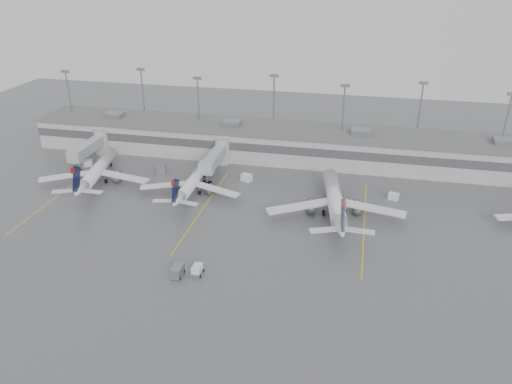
% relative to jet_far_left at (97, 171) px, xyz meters
% --- Properties ---
extents(ground, '(260.00, 260.00, 0.00)m').
position_rel_jet_far_left_xyz_m(ground, '(47.01, -31.34, -3.05)').
color(ground, '#575659').
rests_on(ground, ground).
extents(terminal, '(152.00, 17.00, 9.45)m').
position_rel_jet_far_left_xyz_m(terminal, '(47.00, 26.64, 1.12)').
color(terminal, '#A3A39E').
rests_on(terminal, ground).
extents(light_masts, '(142.40, 8.00, 20.60)m').
position_rel_jet_far_left_xyz_m(light_masts, '(47.01, 32.41, 8.98)').
color(light_masts, gray).
rests_on(light_masts, ground).
extents(jet_bridge_left, '(4.00, 17.20, 7.00)m').
position_rel_jet_far_left_xyz_m(jet_bridge_left, '(-8.49, 14.38, 0.82)').
color(jet_bridge_left, gray).
rests_on(jet_bridge_left, ground).
extents(jet_bridge_right, '(4.00, 17.20, 7.00)m').
position_rel_jet_far_left_xyz_m(jet_bridge_right, '(26.51, 14.38, 0.82)').
color(jet_bridge_right, gray).
rests_on(jet_bridge_right, ground).
extents(stand_markings, '(105.25, 40.00, 0.01)m').
position_rel_jet_far_left_xyz_m(stand_markings, '(47.01, -7.34, -3.04)').
color(stand_markings, yellow).
rests_on(stand_markings, ground).
extents(jet_far_left, '(26.62, 30.09, 9.81)m').
position_rel_jet_far_left_xyz_m(jet_far_left, '(0.00, 0.00, 0.00)').
color(jet_far_left, silver).
rests_on(jet_far_left, ground).
extents(jet_mid_left, '(24.13, 27.05, 8.75)m').
position_rel_jet_far_left_xyz_m(jet_mid_left, '(24.68, -0.74, -0.33)').
color(jet_mid_left, silver).
rests_on(jet_mid_left, ground).
extents(jet_mid_right, '(29.26, 33.05, 10.75)m').
position_rel_jet_far_left_xyz_m(jet_mid_right, '(58.00, -4.29, 0.29)').
color(jet_mid_right, silver).
rests_on(jet_mid_right, ground).
extents(baggage_tug, '(1.81, 2.78, 1.78)m').
position_rel_jet_far_left_xyz_m(baggage_tug, '(36.29, -32.06, -2.35)').
color(baggage_tug, white).
rests_on(baggage_tug, ground).
extents(baggage_cart, '(1.77, 3.04, 1.95)m').
position_rel_jet_far_left_xyz_m(baggage_cart, '(33.09, -33.26, -2.03)').
color(baggage_cart, slate).
rests_on(baggage_cart, ground).
extents(gse_uld_a, '(2.64, 2.26, 1.58)m').
position_rel_jet_far_left_xyz_m(gse_uld_a, '(-7.80, 9.07, -2.26)').
color(gse_uld_a, white).
rests_on(gse_uld_a, ground).
extents(gse_uld_b, '(2.86, 2.28, 1.78)m').
position_rel_jet_far_left_xyz_m(gse_uld_b, '(35.45, 8.69, -2.16)').
color(gse_uld_b, white).
rests_on(gse_uld_b, ground).
extents(gse_uld_c, '(2.55, 2.10, 1.55)m').
position_rel_jet_far_left_xyz_m(gse_uld_c, '(70.69, 5.80, -2.27)').
color(gse_uld_c, white).
rests_on(gse_uld_c, ground).
extents(gse_loader, '(3.30, 4.08, 2.21)m').
position_rel_jet_far_left_xyz_m(gse_loader, '(12.67, 9.40, -1.94)').
color(gse_loader, slate).
rests_on(gse_loader, ground).
extents(cone_a, '(0.44, 0.44, 0.70)m').
position_rel_jet_far_left_xyz_m(cone_a, '(5.39, 5.44, -2.70)').
color(cone_a, '#F35705').
rests_on(cone_a, ground).
extents(cone_b, '(0.38, 0.38, 0.61)m').
position_rel_jet_far_left_xyz_m(cone_b, '(18.93, 7.52, -2.74)').
color(cone_b, '#F35705').
rests_on(cone_b, ground).
extents(cone_c, '(0.43, 0.43, 0.68)m').
position_rel_jet_far_left_xyz_m(cone_c, '(59.69, 5.13, -2.71)').
color(cone_c, '#F35705').
rests_on(cone_c, ground).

